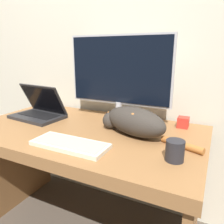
% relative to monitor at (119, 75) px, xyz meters
% --- Properties ---
extents(wall_back, '(6.40, 0.06, 2.60)m').
position_rel_monitor_xyz_m(wall_back, '(-0.11, 0.18, 0.29)').
color(wall_back, beige).
rests_on(wall_back, ground_plane).
extents(desk, '(1.34, 0.76, 0.71)m').
position_rel_monitor_xyz_m(desk, '(-0.11, -0.26, -0.45)').
color(desk, olive).
rests_on(desk, ground_plane).
extents(monitor, '(0.67, 0.18, 0.53)m').
position_rel_monitor_xyz_m(monitor, '(0.00, 0.00, 0.00)').
color(monitor, '#B2B2B7').
rests_on(monitor, desk).
extents(laptop, '(0.36, 0.26, 0.22)m').
position_rel_monitor_xyz_m(laptop, '(-0.50, -0.20, -0.25)').
color(laptop, '#232326').
rests_on(laptop, desk).
extents(external_keyboard, '(0.37, 0.15, 0.02)m').
position_rel_monitor_xyz_m(external_keyboard, '(-0.03, -0.49, -0.28)').
color(external_keyboard, beige).
rests_on(external_keyboard, desk).
extents(cat, '(0.57, 0.28, 0.15)m').
position_rel_monitor_xyz_m(cat, '(0.19, -0.21, -0.22)').
color(cat, '#332D28').
rests_on(cat, desk).
extents(coffee_mug, '(0.08, 0.08, 0.09)m').
position_rel_monitor_xyz_m(coffee_mug, '(0.44, -0.41, -0.25)').
color(coffee_mug, '#232328').
rests_on(coffee_mug, desk).
extents(small_toy, '(0.06, 0.06, 0.06)m').
position_rel_monitor_xyz_m(small_toy, '(0.41, 0.02, -0.26)').
color(small_toy, red).
rests_on(small_toy, desk).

